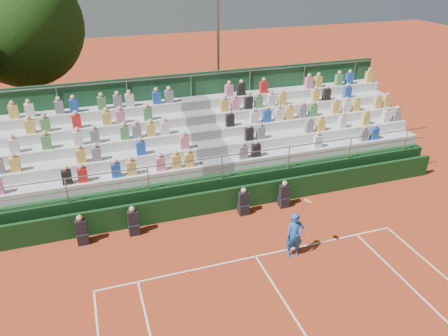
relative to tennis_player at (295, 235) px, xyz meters
name	(u,v)px	position (x,y,z in m)	size (l,w,h in m)	color
ground	(256,256)	(-1.27, 0.35, -0.85)	(90.00, 90.00, 0.00)	#AC3C1C
courtside_wall	(226,200)	(-1.27, 3.55, -0.35)	(20.00, 0.15, 1.00)	black
line_officials	(190,213)	(-2.91, 3.10, -0.38)	(8.45, 0.40, 1.19)	black
grandstand	(204,155)	(-1.27, 6.79, 0.23)	(20.00, 5.20, 4.40)	black
tennis_player	(295,235)	(0.00, 0.00, 0.00)	(0.86, 0.48, 2.22)	blue
tree_east	(21,26)	(-8.72, 14.77, 5.18)	(6.33, 6.33, 9.22)	#3C2315
floodlight_mast	(218,43)	(1.63, 13.59, 3.91)	(0.60, 0.25, 8.17)	gray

